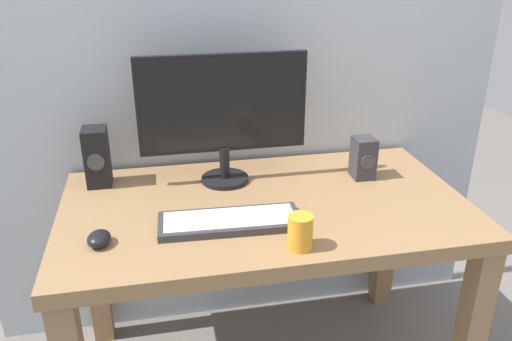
{
  "coord_description": "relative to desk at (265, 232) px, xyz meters",
  "views": [
    {
      "loc": [
        -0.34,
        -1.51,
        1.55
      ],
      "look_at": [
        -0.03,
        0.0,
        0.86
      ],
      "focal_mm": 36.37,
      "sensor_mm": 36.0,
      "label": 1
    }
  ],
  "objects": [
    {
      "name": "keyboard_primary",
      "position": [
        -0.14,
        -0.13,
        0.13
      ],
      "size": [
        0.44,
        0.17,
        0.03
      ],
      "color": "#333338",
      "rests_on": "desk"
    },
    {
      "name": "mouse",
      "position": [
        -0.53,
        -0.16,
        0.13
      ],
      "size": [
        0.08,
        0.09,
        0.04
      ],
      "primitive_type": "ellipsoid",
      "rotation": [
        0.0,
        0.0,
        -0.17
      ],
      "color": "black",
      "rests_on": "desk"
    },
    {
      "name": "desk",
      "position": [
        0.0,
        0.0,
        0.0
      ],
      "size": [
        1.35,
        0.76,
        0.74
      ],
      "color": "#936D47",
      "rests_on": "ground_plane"
    },
    {
      "name": "speaker_right",
      "position": [
        0.4,
        0.13,
        0.19
      ],
      "size": [
        0.08,
        0.09,
        0.15
      ],
      "color": "#333338",
      "rests_on": "desk"
    },
    {
      "name": "coffee_mug",
      "position": [
        0.04,
        -0.29,
        0.17
      ],
      "size": [
        0.07,
        0.07,
        0.1
      ],
      "primitive_type": "cylinder",
      "color": "orange",
      "rests_on": "desk"
    },
    {
      "name": "monitor",
      "position": [
        -0.11,
        0.21,
        0.38
      ],
      "size": [
        0.59,
        0.17,
        0.46
      ],
      "color": "black",
      "rests_on": "desk"
    },
    {
      "name": "speaker_left",
      "position": [
        -0.55,
        0.26,
        0.22
      ],
      "size": [
        0.08,
        0.1,
        0.21
      ],
      "color": "black",
      "rests_on": "desk"
    }
  ]
}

